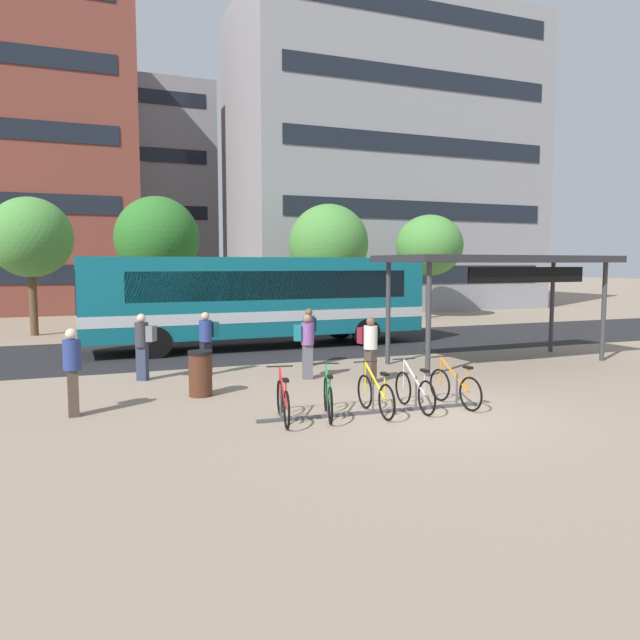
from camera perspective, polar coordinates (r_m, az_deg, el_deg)
The scene contains 23 objects.
ground at distance 12.29m, azimuth 10.14°, elevation -8.73°, with size 200.00×200.00×0.00m, color gray.
bus_lane_asphalt at distance 21.75m, azimuth -4.39°, elevation -2.52°, with size 80.00×7.20×0.01m, color #232326.
city_bus at distance 21.40m, azimuth -6.08°, elevation 2.11°, with size 12.08×2.83×3.20m.
bike_rack at distance 12.11m, azimuth 5.05°, elevation -8.43°, with size 4.72×0.35×0.70m.
parked_bicycle_red_0 at distance 11.40m, azimuth -3.54°, elevation -7.78°, with size 0.53×1.70×0.99m.
parked_bicycle_green_1 at distance 11.71m, azimuth 0.78°, elevation -7.42°, with size 0.68×1.66×0.99m.
parked_bicycle_yellow_2 at distance 12.01m, azimuth 5.29°, elevation -7.12°, with size 0.52×1.72×0.99m.
parked_bicycle_silver_3 at distance 12.46m, azimuth 8.98°, elevation -6.71°, with size 0.52×1.72×0.99m.
parked_bicycle_orange_4 at distance 12.96m, azimuth 12.68°, elevation -6.30°, with size 0.52×1.72×0.99m.
transit_shelter at distance 18.74m, azimuth 16.75°, elevation 5.27°, with size 7.31×3.21×3.22m.
commuter_maroon_pack_0 at distance 15.00m, azimuth 4.73°, elevation -2.37°, with size 0.46×0.59×1.66m.
commuter_teal_pack_1 at distance 15.47m, azimuth -1.34°, elevation -2.08°, with size 0.58×0.43×1.68m.
commuter_navy_pack_2 at distance 12.67m, azimuth -22.48°, elevation -4.00°, with size 0.34×0.52×1.73m.
commuter_navy_pack_3 at distance 17.55m, azimuth -1.03°, elevation -1.21°, with size 0.55×0.60×1.68m.
commuter_grey_pack_4 at distance 15.93m, azimuth -16.46°, elevation -2.03°, with size 0.61×0.53×1.71m.
commuter_teal_pack_5 at distance 16.34m, azimuth -10.71°, elevation -1.74°, with size 0.60×0.51×1.69m.
trash_bin at distance 13.81m, azimuth -11.30°, elevation -4.99°, with size 0.55×0.55×1.03m.
street_tree_0 at distance 28.44m, azimuth -15.22°, elevation 7.47°, with size 3.79×3.79×6.03m.
street_tree_1 at distance 33.61m, azimuth 10.36°, elevation 6.97°, with size 3.65×3.65×5.65m.
street_tree_2 at distance 30.82m, azimuth 0.83°, elevation 7.24°, with size 4.05×4.05×6.01m.
street_tree_3 at distance 27.58m, azimuth -25.82°, elevation 7.06°, with size 3.34×3.34×5.71m.
building_right_wing at distance 42.17m, azimuth 6.04°, elevation 14.51°, with size 19.95×10.10×19.42m.
building_centre_block at distance 55.77m, azimuth -18.70°, elevation 11.10°, with size 15.03×12.40×17.67m.
Camera 1 is at (-6.26, -10.15, 2.97)m, focal length 33.67 mm.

